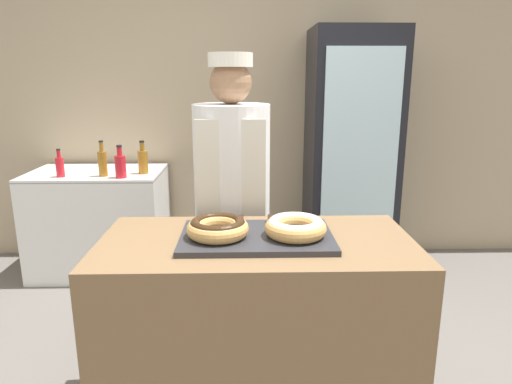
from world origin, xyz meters
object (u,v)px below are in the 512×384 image
Objects in this scene: bottle_amber at (103,163)px; bottle_red at (120,165)px; serving_tray at (257,237)px; baker_person at (232,205)px; beverage_fridge at (350,154)px; chest_freezer at (100,221)px; bottle_amber_b at (143,161)px; brownie_back_right at (277,220)px; bottle_red_b at (60,166)px; brownie_back_left at (235,221)px; donut_light_glaze at (296,226)px; donut_chocolate_glaze at (218,227)px.

bottle_red is (0.15, -0.06, -0.01)m from bottle_amber.
baker_person reaches higher than serving_tray.
bottle_amber is 0.16m from bottle_red.
chest_freezer is at bearing 179.81° from beverage_fridge.
serving_tray is at bearing -63.32° from bottle_amber_b.
serving_tray is 0.17m from brownie_back_right.
serving_tray is 1.90m from bottle_amber.
bottle_amber is 1.27× the size of bottle_red_b.
bottle_amber is at bearing -58.44° from chest_freezer.
bottle_amber reaches higher than serving_tray.
brownie_back_right is at bearing 0.00° from brownie_back_left.
donut_light_glaze reaches higher than brownie_back_left.
brownie_back_right is at bearing -58.59° from bottle_amber_b.
donut_chocolate_glaze reaches higher than serving_tray.
bottle_amber_b reaches higher than serving_tray.
baker_person is at bearing 101.12° from serving_tray.
brownie_back_left is at bearing -46.68° from bottle_red_b.
bottle_red_b is at bearing -133.11° from chest_freezer.
serving_tray is 1.77m from bottle_red.
bottle_red_b is (-1.29, 0.93, 0.04)m from baker_person.
brownie_back_right is at bearing -42.88° from bottle_red_b.
bottle_red_b is at bearing 135.19° from donut_light_glaze.
bottle_amber_b is (0.28, 0.09, -0.01)m from bottle_amber.
serving_tray is 3.02× the size of bottle_red_b.
brownie_back_left is at bearing -64.08° from bottle_amber_b.
bottle_red is at bearing 122.46° from brownie_back_left.
serving_tray is at bearing -55.71° from brownie_back_left.
brownie_back_right is 0.29× the size of bottle_amber.
serving_tray is at bearing -114.35° from beverage_fridge.
bottle_amber is (-1.88, -0.18, -0.02)m from beverage_fridge.
baker_person is at bearing 92.98° from brownie_back_left.
donut_light_glaze reaches higher than brownie_back_right.
bottle_amber_b reaches higher than bottle_red_b.
beverage_fridge is at bearing 61.18° from brownie_back_left.
baker_person is at bearing -46.85° from bottle_red.
brownie_back_left is 0.29× the size of bottle_amber.
chest_freezer is at bearing 136.78° from bottle_red.
baker_person is (-0.02, 0.46, -0.06)m from brownie_back_left.
baker_person is 7.94× the size of bottle_red_b.
brownie_back_right is at bearing 55.71° from serving_tray.
bottle_red_b reaches higher than brownie_back_right.
bottle_amber is at bearing -161.87° from bottle_amber_b.
brownie_back_left is 0.19m from brownie_back_right.
bottle_red reaches higher than brownie_back_left.
bottle_red is (-1.11, 1.52, -0.03)m from donut_light_glaze.
bottle_amber is 1.10× the size of bottle_red.
donut_chocolate_glaze is (-0.16, -0.03, 0.05)m from serving_tray.
brownie_back_right is 1.85m from bottle_amber.
baker_person is 1.22m from bottle_red.
brownie_back_right is 1.76m from bottle_amber_b.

